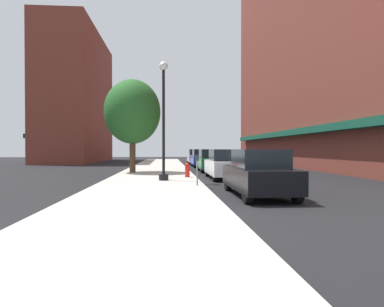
# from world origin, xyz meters

# --- Properties ---
(ground_plane) EXTENTS (90.00, 90.00, 0.00)m
(ground_plane) POSITION_xyz_m (4.00, 18.00, 0.00)
(ground_plane) COLOR black
(sidewalk_slab) EXTENTS (4.80, 50.00, 0.12)m
(sidewalk_slab) POSITION_xyz_m (0.00, 19.00, 0.06)
(sidewalk_slab) COLOR #B7B2A8
(sidewalk_slab) RESTS_ON ground
(building_right_brick) EXTENTS (6.80, 40.00, 27.35)m
(building_right_brick) POSITION_xyz_m (14.99, 22.00, 13.65)
(building_right_brick) COLOR brown
(building_right_brick) RESTS_ON ground
(building_far_background) EXTENTS (6.80, 18.00, 16.68)m
(building_far_background) POSITION_xyz_m (-11.01, 37.00, 8.32)
(building_far_background) COLOR brown
(building_far_background) RESTS_ON ground
(lamppost) EXTENTS (0.48, 0.48, 5.90)m
(lamppost) POSITION_xyz_m (0.60, 8.97, 3.20)
(lamppost) COLOR black
(lamppost) RESTS_ON sidewalk_slab
(fire_hydrant) EXTENTS (0.33, 0.26, 0.79)m
(fire_hydrant) POSITION_xyz_m (1.89, 10.66, 0.52)
(fire_hydrant) COLOR red
(fire_hydrant) RESTS_ON sidewalk_slab
(parking_meter_near) EXTENTS (0.14, 0.09, 1.31)m
(parking_meter_near) POSITION_xyz_m (2.05, 6.48, 0.95)
(parking_meter_near) COLOR slate
(parking_meter_near) RESTS_ON sidewalk_slab
(tree_near) EXTENTS (3.74, 3.74, 6.20)m
(tree_near) POSITION_xyz_m (-1.54, 14.77, 4.15)
(tree_near) COLOR #4C3823
(tree_near) RESTS_ON sidewalk_slab
(car_black) EXTENTS (1.80, 4.30, 1.66)m
(car_black) POSITION_xyz_m (4.00, 3.96, 0.81)
(car_black) COLOR black
(car_black) RESTS_ON ground
(car_white) EXTENTS (1.80, 4.30, 1.66)m
(car_white) POSITION_xyz_m (4.00, 10.78, 0.81)
(car_white) COLOR black
(car_white) RESTS_ON ground
(car_green) EXTENTS (1.80, 4.30, 1.66)m
(car_green) POSITION_xyz_m (4.00, 16.87, 0.81)
(car_green) COLOR black
(car_green) RESTS_ON ground
(car_blue) EXTENTS (1.80, 4.30, 1.66)m
(car_blue) POSITION_xyz_m (4.00, 23.44, 0.81)
(car_blue) COLOR black
(car_blue) RESTS_ON ground
(car_silver) EXTENTS (1.80, 4.30, 1.66)m
(car_silver) POSITION_xyz_m (4.00, 29.26, 0.81)
(car_silver) COLOR black
(car_silver) RESTS_ON ground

